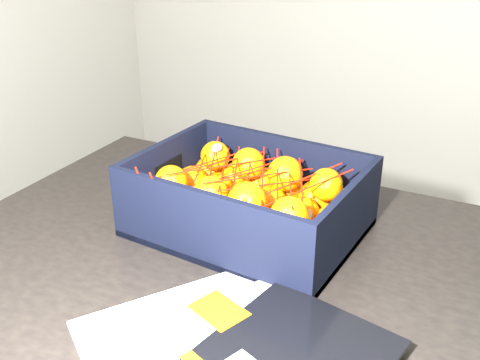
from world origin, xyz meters
The scene contains 5 objects.
table centered at (-0.09, 0.17, 0.65)m, with size 1.26×0.90×0.75m.
magazine_stack centered at (-0.05, -0.01, 0.76)m, with size 0.42×0.35×0.02m.
produce_crate centered at (-0.21, 0.28, 0.79)m, with size 0.38×0.28×0.13m.
clementine_heap centered at (-0.21, 0.28, 0.81)m, with size 0.36×0.27×0.11m.
mesh_net centered at (-0.21, 0.27, 0.86)m, with size 0.31×0.25×0.09m.
Camera 1 is at (0.23, -0.47, 1.26)m, focal length 41.50 mm.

